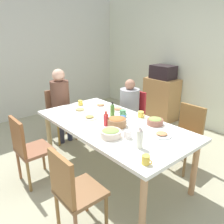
{
  "coord_description": "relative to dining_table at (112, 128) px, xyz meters",
  "views": [
    {
      "loc": [
        2.05,
        -1.76,
        1.87
      ],
      "look_at": [
        0.0,
        0.0,
        0.9
      ],
      "focal_mm": 36.57,
      "sensor_mm": 36.0,
      "label": 1
    }
  ],
  "objects": [
    {
      "name": "person_1",
      "position": [
        -1.35,
        0.0,
        0.08
      ],
      "size": [
        0.31,
        0.31,
        1.28
      ],
      "color": "#303755",
      "rests_on": "ground_plane"
    },
    {
      "name": "wall_left",
      "position": [
        -2.98,
        0.0,
        0.62
      ],
      "size": [
        0.12,
        5.07,
        2.6
      ],
      "primitive_type": "cube",
      "color": "silver",
      "rests_on": "ground_plane"
    },
    {
      "name": "chair_1",
      "position": [
        -1.44,
        0.0,
        -0.17
      ],
      "size": [
        0.4,
        0.4,
        0.9
      ],
      "color": "brown",
      "rests_on": "ground_plane"
    },
    {
      "name": "chair_2",
      "position": [
        0.53,
        0.92,
        -0.17
      ],
      "size": [
        0.4,
        0.4,
        0.9
      ],
      "color": "#91593A",
      "rests_on": "ground_plane"
    },
    {
      "name": "bottle_2",
      "position": [
        0.68,
        -0.22,
        0.18
      ],
      "size": [
        0.07,
        0.07,
        0.23
      ],
      "color": "silver",
      "rests_on": "dining_table"
    },
    {
      "name": "bowl_1",
      "position": [
        0.39,
        0.38,
        0.11
      ],
      "size": [
        0.2,
        0.2,
        0.09
      ],
      "color": "#955B4A",
      "rests_on": "dining_table"
    },
    {
      "name": "plate_4",
      "position": [
        0.65,
        0.18,
        0.08
      ],
      "size": [
        0.23,
        0.23,
        0.04
      ],
      "color": "silver",
      "rests_on": "dining_table"
    },
    {
      "name": "chair_3",
      "position": [
        0.53,
        -0.92,
        -0.17
      ],
      "size": [
        0.4,
        0.4,
        0.9
      ],
      "color": "brown",
      "rests_on": "ground_plane"
    },
    {
      "name": "bowl_0",
      "position": [
        0.3,
        -0.27,
        0.12
      ],
      "size": [
        0.24,
        0.24,
        0.1
      ],
      "color": "beige",
      "rests_on": "dining_table"
    },
    {
      "name": "cup_2",
      "position": [
        0.92,
        -0.39,
        0.11
      ],
      "size": [
        0.11,
        0.07,
        0.09
      ],
      "color": "yellow",
      "rests_on": "dining_table"
    },
    {
      "name": "chair_4",
      "position": [
        -0.53,
        -0.92,
        -0.17
      ],
      "size": [
        0.4,
        0.4,
        0.9
      ],
      "color": "brown",
      "rests_on": "ground_plane"
    },
    {
      "name": "bottle_1",
      "position": [
        -0.14,
        0.12,
        0.17
      ],
      "size": [
        0.06,
        0.06,
        0.22
      ],
      "color": "#538632",
      "rests_on": "dining_table"
    },
    {
      "name": "plate_1",
      "position": [
        -0.32,
        -0.13,
        0.08
      ],
      "size": [
        0.21,
        0.21,
        0.04
      ],
      "color": "#EFE3C7",
      "rests_on": "dining_table"
    },
    {
      "name": "wall_back",
      "position": [
        0.0,
        2.48,
        0.62
      ],
      "size": [
        6.08,
        0.12,
        2.6
      ],
      "primitive_type": "cube",
      "color": "silver",
      "rests_on": "ground_plane"
    },
    {
      "name": "microwave",
      "position": [
        -0.89,
        2.18,
        0.36
      ],
      "size": [
        0.48,
        0.36,
        0.28
      ],
      "primitive_type": "cube",
      "color": "black",
      "rests_on": "side_cabinet"
    },
    {
      "name": "side_cabinet",
      "position": [
        -0.89,
        2.18,
        -0.23
      ],
      "size": [
        0.7,
        0.44,
        0.9
      ],
      "primitive_type": "cube",
      "color": "#B2824C",
      "rests_on": "ground_plane"
    },
    {
      "name": "plate_0",
      "position": [
        -0.63,
        0.31,
        0.08
      ],
      "size": [
        0.21,
        0.21,
        0.04
      ],
      "color": "white",
      "rests_on": "dining_table"
    },
    {
      "name": "cup_1",
      "position": [
        0.44,
        -0.15,
        0.11
      ],
      "size": [
        0.12,
        0.08,
        0.09
      ],
      "color": "white",
      "rests_on": "dining_table"
    },
    {
      "name": "dining_table",
      "position": [
        0.0,
        0.0,
        0.0
      ],
      "size": [
        2.11,
        1.08,
        0.75
      ],
      "color": "white",
      "rests_on": "ground_plane"
    },
    {
      "name": "cup_3",
      "position": [
        -0.08,
        0.27,
        0.12
      ],
      "size": [
        0.12,
        0.08,
        0.09
      ],
      "color": "#509461",
      "rests_on": "dining_table"
    },
    {
      "name": "bottle_0",
      "position": [
        0.01,
        -0.11,
        0.15
      ],
      "size": [
        0.06,
        0.06,
        0.18
      ],
      "color": "red",
      "rests_on": "dining_table"
    },
    {
      "name": "cup_0",
      "position": [
        -0.88,
        0.1,
        0.11
      ],
      "size": [
        0.11,
        0.07,
        0.08
      ],
      "color": "#E9CA4C",
      "rests_on": "dining_table"
    },
    {
      "name": "cup_5",
      "position": [
        0.1,
        0.43,
        0.11
      ],
      "size": [
        0.12,
        0.08,
        0.08
      ],
      "color": "#E8CD4F",
      "rests_on": "dining_table"
    },
    {
      "name": "bowl_2",
      "position": [
        0.12,
        -0.02,
        0.13
      ],
      "size": [
        0.23,
        0.23,
        0.12
      ],
      "color": "#906540",
      "rests_on": "dining_table"
    },
    {
      "name": "plate_3",
      "position": [
        -0.66,
        -0.06,
        0.08
      ],
      "size": [
        0.24,
        0.24,
        0.04
      ],
      "color": "white",
      "rests_on": "dining_table"
    },
    {
      "name": "cup_4",
      "position": [
        0.07,
        0.12,
        0.11
      ],
      "size": [
        0.12,
        0.08,
        0.08
      ],
      "color": "#2C5A97",
      "rests_on": "dining_table"
    },
    {
      "name": "ground_plane",
      "position": [
        0.0,
        0.0,
        -0.68
      ],
      "size": [
        7.0,
        7.0,
        0.0
      ],
      "primitive_type": "plane",
      "color": "#A2A184"
    },
    {
      "name": "person_0",
      "position": [
        -0.53,
        0.83,
        0.0
      ],
      "size": [
        0.33,
        0.33,
        1.12
      ],
      "color": "#3B4040",
      "rests_on": "ground_plane"
    },
    {
      "name": "chair_0",
      "position": [
        -0.53,
        0.92,
        -0.17
      ],
      "size": [
        0.4,
        0.4,
        0.9
      ],
      "color": "#AF2C1D",
      "rests_on": "ground_plane"
    },
    {
      "name": "plate_2",
      "position": [
        -0.32,
        0.38,
        0.08
      ],
      "size": [
        0.22,
        0.22,
        0.04
      ],
      "color": "silver",
      "rests_on": "dining_table"
    }
  ]
}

